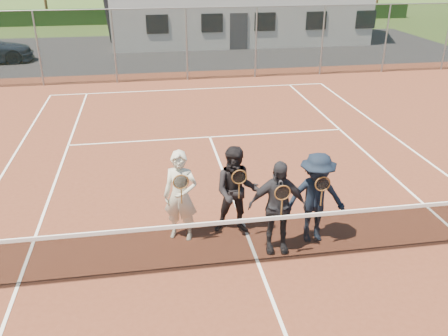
% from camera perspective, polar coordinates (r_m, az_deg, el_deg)
% --- Properties ---
extents(ground, '(220.00, 220.00, 0.00)m').
position_cam_1_polar(ground, '(27.36, -5.70, 13.77)').
color(ground, '#2B4217').
rests_on(ground, ground).
extents(court_surface, '(30.00, 30.00, 0.02)m').
position_cam_1_polar(court_surface, '(8.70, 4.12, -11.40)').
color(court_surface, '#562819').
rests_on(court_surface, ground).
extents(tarmac_carpark, '(40.00, 12.00, 0.01)m').
position_cam_1_polar(tarmac_carpark, '(27.39, -14.29, 13.18)').
color(tarmac_carpark, black).
rests_on(tarmac_carpark, ground).
extents(hedge_row, '(40.00, 1.20, 1.10)m').
position_cam_1_polar(hedge_row, '(39.12, -7.07, 17.79)').
color(hedge_row, black).
rests_on(hedge_row, ground).
extents(court_markings, '(11.03, 23.83, 0.01)m').
position_cam_1_polar(court_markings, '(8.69, 4.12, -11.32)').
color(court_markings, white).
rests_on(court_markings, court_surface).
extents(tennis_net, '(11.68, 0.08, 1.10)m').
position_cam_1_polar(tennis_net, '(8.40, 4.23, -8.48)').
color(tennis_net, slate).
rests_on(tennis_net, ground).
extents(perimeter_fence, '(30.07, 0.07, 3.02)m').
position_cam_1_polar(perimeter_fence, '(20.70, -4.53, 14.60)').
color(perimeter_fence, slate).
rests_on(perimeter_fence, ground).
extents(player_a, '(0.77, 0.63, 1.80)m').
position_cam_1_polar(player_a, '(8.96, -5.25, -3.38)').
color(player_a, beige).
rests_on(player_a, court_surface).
extents(player_b, '(0.99, 0.83, 1.80)m').
position_cam_1_polar(player_b, '(9.11, 1.49, -2.80)').
color(player_b, black).
rests_on(player_b, court_surface).
extents(player_c, '(1.10, 0.57, 1.80)m').
position_cam_1_polar(player_c, '(8.61, 6.42, -4.68)').
color(player_c, '#242429').
rests_on(player_c, court_surface).
extents(player_d, '(1.21, 0.76, 1.80)m').
position_cam_1_polar(player_d, '(9.02, 10.97, -3.57)').
color(player_d, black).
rests_on(player_d, court_surface).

